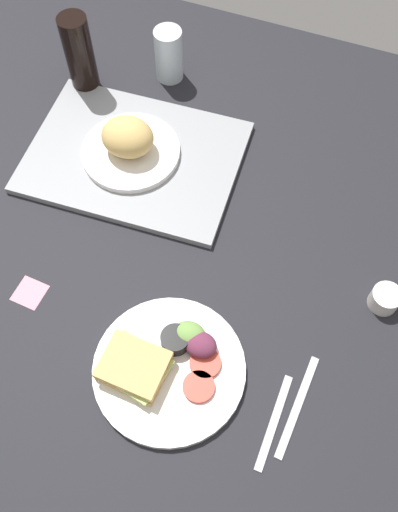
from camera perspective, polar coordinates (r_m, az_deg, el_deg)
name	(u,v)px	position (r cm, az deg, el deg)	size (l,w,h in cm)	color
ground_plane	(184,279)	(109.80, -1.53, -2.33)	(190.00, 150.00, 3.00)	black
serving_tray	(134,157)	(123.79, -6.64, 9.99)	(45.00, 33.00, 1.60)	gray
bread_plate_near	(129,144)	(120.97, -7.15, 11.31)	(21.09, 21.09, 9.00)	white
plate_with_salad	(166,364)	(100.06, -3.34, -10.96)	(27.04, 27.04, 5.40)	white
drinking_glass	(169,55)	(136.37, -3.10, 19.80)	(6.40, 6.40, 12.76)	silver
soda_bottle	(80,55)	(133.99, -12.06, 19.40)	(6.40, 6.40, 19.14)	black
espresso_cup	(385,299)	(109.69, 18.42, -4.16)	(5.60, 5.60, 4.00)	silver
fork	(274,422)	(99.76, 7.65, -16.41)	(17.00, 1.40, 0.50)	#B7B7BC
knife	(298,406)	(100.96, 10.01, -14.82)	(19.00, 1.40, 0.50)	#B7B7BC
sticky_note	(30,293)	(111.53, -16.88, -3.60)	(5.60, 5.60, 0.12)	pink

